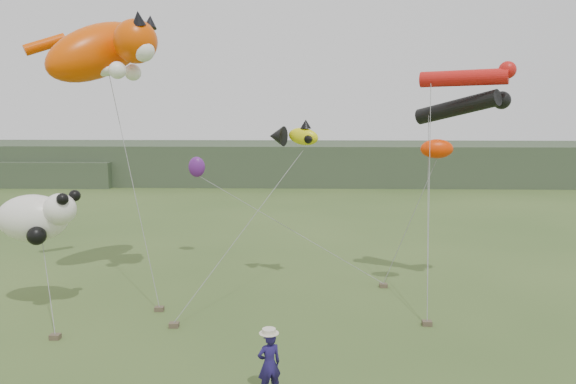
% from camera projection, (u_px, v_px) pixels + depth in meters
% --- Properties ---
extents(headland, '(90.00, 13.00, 4.00)m').
position_uv_depth(headland, '(265.00, 163.00, 59.27)').
color(headland, '#2D3D28').
rests_on(headland, ground).
extents(festival_attendant, '(0.76, 0.65, 1.77)m').
position_uv_depth(festival_attendant, '(269.00, 364.00, 14.65)').
color(festival_attendant, '#1D154F').
rests_on(festival_attendant, ground).
extents(sandbag_anchors, '(12.81, 6.09, 0.17)m').
position_uv_depth(sandbag_anchors, '(247.00, 314.00, 20.46)').
color(sandbag_anchors, brown).
rests_on(sandbag_anchors, ground).
extents(cat_kite, '(6.11, 5.16, 3.64)m').
position_uv_depth(cat_kite, '(105.00, 50.00, 22.64)').
color(cat_kite, '#E14700').
rests_on(cat_kite, ground).
extents(fish_kite, '(2.30, 1.50, 1.12)m').
position_uv_depth(fish_kite, '(294.00, 136.00, 22.95)').
color(fish_kite, yellow).
rests_on(fish_kite, ground).
extents(tube_kites, '(3.55, 3.16, 2.44)m').
position_uv_depth(tube_kites, '(468.00, 93.00, 22.11)').
color(tube_kites, black).
rests_on(tube_kites, ground).
extents(panda_kite, '(3.09, 2.00, 1.92)m').
position_uv_depth(panda_kite, '(37.00, 217.00, 20.71)').
color(panda_kite, white).
rests_on(panda_kite, ground).
extents(misc_kites, '(11.52, 5.86, 2.15)m').
position_uv_depth(misc_kites, '(330.00, 157.00, 24.07)').
color(misc_kites, '#EC3201').
rests_on(misc_kites, ground).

